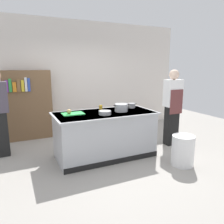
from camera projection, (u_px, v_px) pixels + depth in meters
name	position (u px, v px, depth m)	size (l,w,h in m)	color
ground_plane	(105.00, 155.00, 4.42)	(10.00, 10.00, 0.00)	#9E9991
back_wall	(75.00, 77.00, 5.97)	(6.40, 0.12, 3.00)	silver
counter_island	(105.00, 134.00, 4.32)	(1.98, 0.98, 0.90)	#B7BABF
cutting_board	(73.00, 114.00, 4.07)	(0.40, 0.28, 0.02)	green
onion	(69.00, 112.00, 4.01)	(0.09, 0.09, 0.09)	tan
stock_pot	(121.00, 108.00, 4.32)	(0.33, 0.26, 0.15)	#B7BABF
sauce_pan	(132.00, 106.00, 4.70)	(0.22, 0.15, 0.10)	#99999E
mixing_bowl	(105.00, 113.00, 4.04)	(0.23, 0.23, 0.07)	#B7BABF
juice_cup	(101.00, 107.00, 4.49)	(0.07, 0.07, 0.10)	yellow
trash_bin	(183.00, 150.00, 3.94)	(0.40, 0.40, 0.56)	white
person_chef	(172.00, 106.00, 4.89)	(0.38, 0.25, 1.72)	black
bookshelf	(29.00, 105.00, 5.31)	(1.10, 0.31, 1.70)	brown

